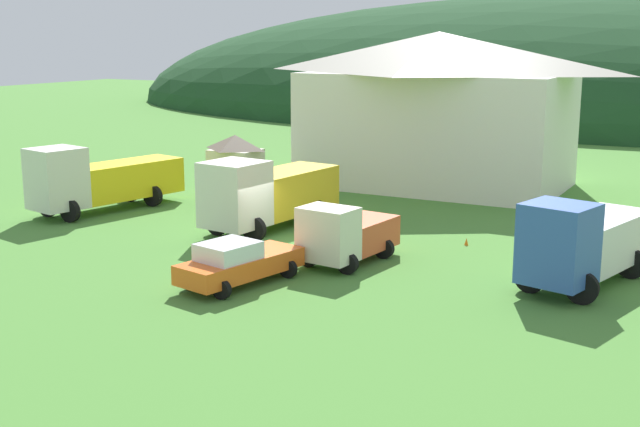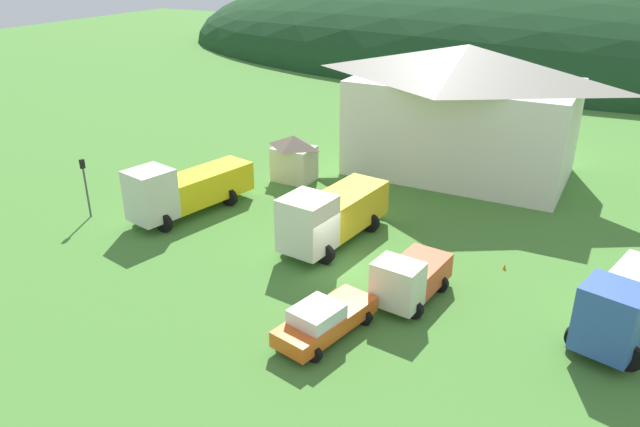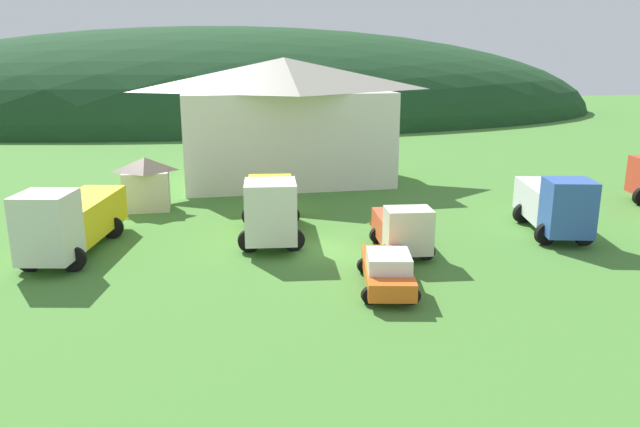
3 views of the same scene
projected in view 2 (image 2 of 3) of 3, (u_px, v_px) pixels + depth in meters
The scene contains 12 objects.
ground_plane at pixel (343, 268), 31.13m from camera, with size 200.00×200.00×0.00m, color #477F33.
forested_hill_backdrop at pixel (555, 58), 87.73m from camera, with size 120.66×60.00×26.93m, color #193D1E.
depot_building at pixel (463, 109), 42.30m from camera, with size 15.92×9.62×9.05m.
play_shed_cream at pixel (294, 157), 42.00m from camera, with size 2.90×2.29×3.24m.
flatbed_truck_yellow at pixel (185, 189), 36.60m from camera, with size 4.09×8.52×3.52m.
heavy_rig_striped at pixel (331, 214), 33.06m from camera, with size 3.76×7.96×3.44m.
light_truck_cream at pixel (409, 278), 27.83m from camera, with size 2.89×4.75×2.46m.
box_truck_blue at pixel (624, 304), 24.97m from camera, with size 3.96×7.11×3.32m.
service_pickup_orange at pixel (324, 320), 25.40m from camera, with size 2.95×5.22×1.66m.
traffic_light_west at pixel (85, 182), 36.07m from camera, with size 0.20×0.32×3.66m.
traffic_cone_near_pickup at pixel (439, 255), 32.44m from camera, with size 0.36×0.36×0.52m, color orange.
traffic_cone_mid_row at pixel (504, 269), 31.01m from camera, with size 0.36×0.36×0.62m, color orange.
Camera 2 is at (11.73, -24.66, 15.24)m, focal length 34.12 mm.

